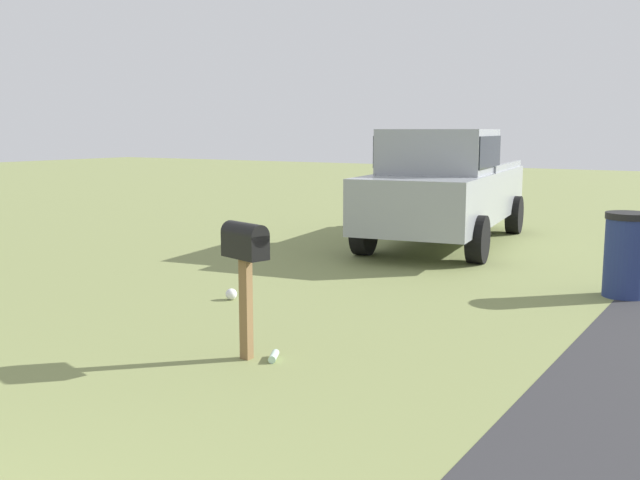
{
  "coord_description": "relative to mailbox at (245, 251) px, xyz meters",
  "views": [
    {
      "loc": [
        -0.06,
        -3.03,
        2.07
      ],
      "look_at": [
        5.92,
        0.73,
        0.99
      ],
      "focal_mm": 40.48,
      "sensor_mm": 36.0,
      "label": 1
    }
  ],
  "objects": [
    {
      "name": "mailbox",
      "position": [
        0.0,
        0.0,
        0.0
      ],
      "size": [
        0.33,
        0.51,
        1.26
      ],
      "rotation": [
        0.0,
        0.0,
        -0.29
      ],
      "color": "brown",
      "rests_on": "ground"
    },
    {
      "name": "pickup_truck",
      "position": [
        7.22,
        1.07,
        0.11
      ],
      "size": [
        5.73,
        2.78,
        2.09
      ],
      "rotation": [
        0.0,
        0.0,
        3.29
      ],
      "color": "#93999E",
      "rests_on": "ground"
    },
    {
      "name": "litter_bag_midfield_a",
      "position": [
        1.74,
        1.6,
        -0.93
      ],
      "size": [
        0.14,
        0.14,
        0.14
      ],
      "primitive_type": "sphere",
      "color": "silver",
      "rests_on": "ground"
    },
    {
      "name": "trash_bin",
      "position": [
        4.51,
        -2.49,
        -0.46
      ],
      "size": [
        0.57,
        0.57,
        1.06
      ],
      "color": "navy",
      "rests_on": "ground"
    },
    {
      "name": "litter_bottle_far_scatter",
      "position": [
        0.1,
        -0.23,
        -0.96
      ],
      "size": [
        0.23,
        0.16,
        0.07
      ],
      "primitive_type": "cylinder",
      "rotation": [
        0.0,
        1.57,
        3.6
      ],
      "color": "#B2D8BF",
      "rests_on": "ground"
    }
  ]
}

